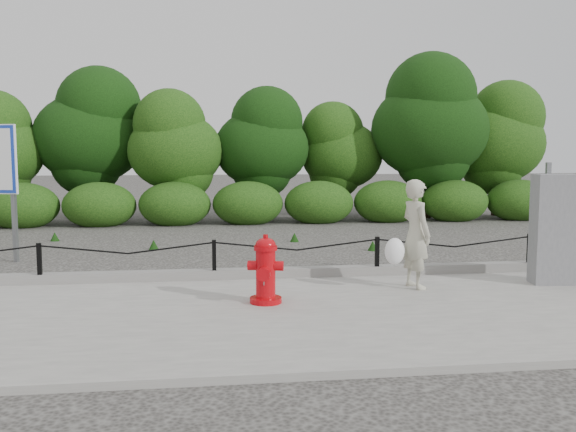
{
  "coord_description": "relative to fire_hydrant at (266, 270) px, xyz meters",
  "views": [
    {
      "loc": [
        -0.06,
        -9.03,
        1.98
      ],
      "look_at": [
        1.14,
        0.2,
        1.0
      ],
      "focal_mm": 38.0,
      "sensor_mm": 36.0,
      "label": 1
    }
  ],
  "objects": [
    {
      "name": "sidewalk",
      "position": [
        -0.63,
        -0.49,
        -0.46
      ],
      "size": [
        14.0,
        4.0,
        0.08
      ],
      "primitive_type": "cube",
      "color": "gray",
      "rests_on": "ground"
    },
    {
      "name": "ground",
      "position": [
        -0.63,
        1.51,
        -0.5
      ],
      "size": [
        90.0,
        90.0,
        0.0
      ],
      "primitive_type": "plane",
      "color": "#2D2B28",
      "rests_on": "ground"
    },
    {
      "name": "treeline",
      "position": [
        0.25,
        10.44,
        1.95
      ],
      "size": [
        20.23,
        3.72,
        4.79
      ],
      "color": "black",
      "rests_on": "ground"
    },
    {
      "name": "pedestrian",
      "position": [
        2.14,
        0.59,
        0.33
      ],
      "size": [
        0.73,
        0.63,
        1.52
      ],
      "rotation": [
        0.0,
        0.0,
        1.82
      ],
      "color": "#B1AF98",
      "rests_on": "sidewalk"
    },
    {
      "name": "curb",
      "position": [
        -0.63,
        1.56,
        -0.35
      ],
      "size": [
        14.0,
        0.22,
        0.14
      ],
      "primitive_type": "cube",
      "color": "slate",
      "rests_on": "sidewalk"
    },
    {
      "name": "chain_barrier",
      "position": [
        -0.63,
        1.51,
        -0.04
      ],
      "size": [
        10.06,
        0.06,
        0.6
      ],
      "color": "black",
      "rests_on": "sidewalk"
    },
    {
      "name": "utility_cabinet",
      "position": [
        4.23,
        0.61,
        0.38
      ],
      "size": [
        0.64,
        0.47,
        1.75
      ],
      "rotation": [
        0.0,
        0.0,
        -0.13
      ],
      "color": "gray",
      "rests_on": "sidewalk"
    },
    {
      "name": "fire_hydrant",
      "position": [
        0.0,
        0.0,
        0.0
      ],
      "size": [
        0.49,
        0.51,
        0.87
      ],
      "rotation": [
        0.0,
        0.0,
        -0.22
      ],
      "color": "#B5060D",
      "rests_on": "sidewalk"
    }
  ]
}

